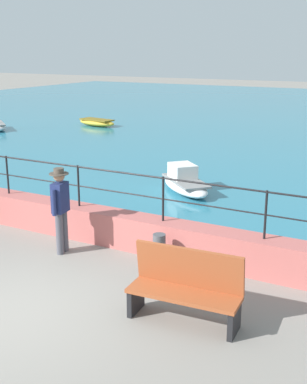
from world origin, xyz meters
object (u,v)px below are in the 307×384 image
at_px(person_walking, 61,206).
at_px(boat_6, 97,122).
at_px(bollard, 159,251).
at_px(bench_far, 186,286).
at_px(boat_5, 185,182).

distance_m(person_walking, boat_6, 16.98).
relative_size(person_walking, bollard, 2.68).
xyz_separation_m(bench_far, boat_6, (-12.40, 15.52, -0.30)).
distance_m(bench_far, boat_6, 19.87).
height_order(person_walking, boat_6, person_walking).
relative_size(bench_far, person_walking, 0.99).
bearing_deg(bollard, bench_far, -50.32).
relative_size(bench_far, boat_6, 0.72).
bearing_deg(bench_far, person_walking, 159.96).
height_order(bench_far, person_walking, person_walking).
xyz_separation_m(bollard, boat_5, (-1.70, 4.77, -0.00)).
bearing_deg(boat_5, bench_far, -64.82).
height_order(person_walking, bollard, person_walking).
height_order(boat_5, boat_6, boat_5).
bearing_deg(boat_6, person_walking, -57.57).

